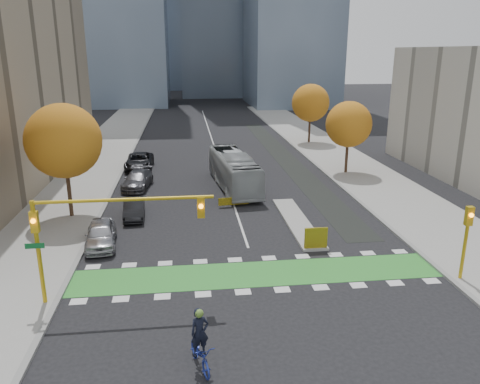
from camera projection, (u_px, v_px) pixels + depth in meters
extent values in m
plane|color=black|center=(261.00, 287.00, 23.92)|extent=(300.00, 300.00, 0.00)
cube|color=gray|center=(75.00, 187.00, 41.41)|extent=(7.00, 120.00, 0.15)
cube|color=gray|center=(368.00, 177.00, 44.44)|extent=(7.00, 120.00, 0.15)
cube|color=gray|center=(115.00, 185.00, 41.80)|extent=(0.30, 120.00, 0.16)
cube|color=gray|center=(332.00, 179.00, 44.04)|extent=(0.30, 120.00, 0.16)
cube|color=#2E8C2E|center=(257.00, 274.00, 25.35)|extent=(20.00, 3.00, 0.01)
cube|color=silver|center=(213.00, 142.00, 61.96)|extent=(0.15, 70.00, 0.01)
cube|color=black|center=(284.00, 157.00, 53.29)|extent=(2.50, 50.00, 0.01)
cube|color=gray|center=(297.00, 222.00, 32.91)|extent=(1.60, 10.00, 0.16)
cube|color=yellow|center=(316.00, 238.00, 28.14)|extent=(1.40, 0.12, 1.30)
cylinder|color=#332114|center=(68.00, 183.00, 33.23)|extent=(0.28, 0.28, 5.25)
sphere|color=#B06D15|center=(64.00, 141.00, 32.37)|extent=(5.20, 5.20, 5.20)
cylinder|color=#332114|center=(347.00, 151.00, 45.54)|extent=(0.28, 0.28, 4.55)
sphere|color=#B06D15|center=(349.00, 124.00, 44.79)|extent=(4.40, 4.40, 4.40)
cylinder|color=#332114|center=(310.00, 125.00, 60.76)|extent=(0.28, 0.28, 4.90)
sphere|color=#B06D15|center=(311.00, 103.00, 59.95)|extent=(4.80, 4.80, 4.80)
cylinder|color=#BF9914|center=(39.00, 254.00, 21.52)|extent=(0.20, 0.20, 5.20)
cylinder|color=#BF9914|center=(124.00, 200.00, 21.25)|extent=(8.20, 0.16, 0.16)
cube|color=#BF9914|center=(35.00, 222.00, 21.06)|extent=(0.35, 0.28, 1.00)
sphere|color=orange|center=(33.00, 221.00, 20.86)|extent=(0.22, 0.22, 0.22)
cube|color=#BF9914|center=(201.00, 207.00, 21.79)|extent=(0.35, 0.28, 1.00)
sphere|color=orange|center=(201.00, 206.00, 21.59)|extent=(0.22, 0.22, 0.22)
cube|color=#0C5926|center=(35.00, 246.00, 20.97)|extent=(0.85, 0.04, 0.25)
cylinder|color=#BF9914|center=(465.00, 245.00, 24.05)|extent=(0.18, 0.18, 4.00)
cube|color=#BF9914|center=(469.00, 216.00, 23.59)|extent=(0.35, 0.28, 1.00)
sphere|color=orange|center=(472.00, 215.00, 23.39)|extent=(0.22, 0.22, 0.22)
imported|color=#21329B|center=(200.00, 354.00, 17.70)|extent=(1.31, 2.28, 1.13)
imported|color=black|center=(200.00, 332.00, 17.42)|extent=(0.80, 0.63, 1.92)
sphere|color=#597F2D|center=(199.00, 313.00, 17.19)|extent=(0.33, 0.33, 0.33)
imported|color=#9FA4A6|center=(234.00, 170.00, 41.02)|extent=(3.80, 11.34, 3.10)
imported|color=#A3A3A9|center=(101.00, 234.00, 28.81)|extent=(2.24, 4.61, 1.52)
imported|color=black|center=(134.00, 209.00, 33.77)|extent=(1.65, 4.11, 1.33)
imported|color=#47474B|center=(138.00, 180.00, 41.12)|extent=(2.74, 5.32, 1.48)
imported|color=black|center=(139.00, 161.00, 47.82)|extent=(2.68, 5.74, 1.59)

